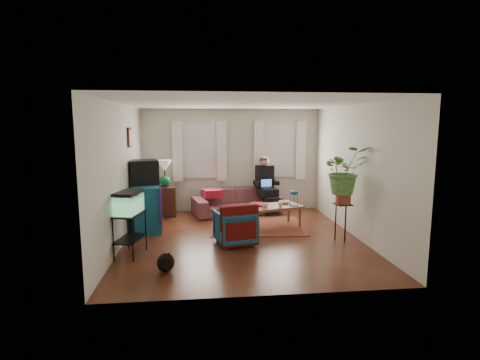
{
  "coord_description": "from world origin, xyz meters",
  "views": [
    {
      "loc": [
        -0.81,
        -7.04,
        2.21
      ],
      "look_at": [
        0.0,
        0.4,
        1.1
      ],
      "focal_mm": 28.0,
      "sensor_mm": 36.0,
      "label": 1
    }
  ],
  "objects": [
    {
      "name": "dresser",
      "position": [
        -1.99,
        0.85,
        0.48
      ],
      "size": [
        0.81,
        1.17,
        0.96
      ],
      "primitive_type": "cube",
      "rotation": [
        0.0,
        0.0,
        0.28
      ],
      "color": "#11676A",
      "rests_on": "floor"
    },
    {
      "name": "sofa",
      "position": [
        0.1,
        2.05,
        0.42
      ],
      "size": [
        2.29,
        1.3,
        0.84
      ],
      "primitive_type": "imported",
      "rotation": [
        0.0,
        0.0,
        0.22
      ],
      "color": "brown",
      "rests_on": "floor"
    },
    {
      "name": "wall_back",
      "position": [
        0.0,
        2.5,
        1.3
      ],
      "size": [
        4.5,
        0.01,
        2.6
      ],
      "primitive_type": "cube",
      "color": "silver",
      "rests_on": "floor"
    },
    {
      "name": "aquarium",
      "position": [
        -2.0,
        -0.74,
        0.93
      ],
      "size": [
        0.46,
        0.66,
        0.39
      ],
      "primitive_type": "cube",
      "rotation": [
        0.0,
        0.0,
        -0.23
      ],
      "color": "#7FD899",
      "rests_on": "aquarium_stand"
    },
    {
      "name": "birdcage",
      "position": [
        1.2,
        0.68,
        0.65
      ],
      "size": [
        0.24,
        0.24,
        0.34
      ],
      "primitive_type": null,
      "rotation": [
        0.0,
        0.0,
        0.29
      ],
      "color": "#115B6B",
      "rests_on": "coffee_table"
    },
    {
      "name": "plant_stand",
      "position": [
        1.89,
        -0.33,
        0.36
      ],
      "size": [
        0.34,
        0.34,
        0.72
      ],
      "primitive_type": "cube",
      "rotation": [
        0.0,
        0.0,
        0.12
      ],
      "color": "black",
      "rests_on": "floor"
    },
    {
      "name": "area_rug",
      "position": [
        0.43,
        0.84,
        0.01
      ],
      "size": [
        2.11,
        1.73,
        0.01
      ],
      "primitive_type": "cube",
      "rotation": [
        0.0,
        0.0,
        -0.07
      ],
      "color": "brown",
      "rests_on": "floor"
    },
    {
      "name": "wall_right",
      "position": [
        2.25,
        0.0,
        1.3
      ],
      "size": [
        0.01,
        5.0,
        2.6
      ],
      "primitive_type": "cube",
      "color": "silver",
      "rests_on": "floor"
    },
    {
      "name": "side_table",
      "position": [
        -1.65,
        2.07,
        0.36
      ],
      "size": [
        0.5,
        0.5,
        0.72
      ],
      "primitive_type": "cube",
      "rotation": [
        0.0,
        0.0,
        0.02
      ],
      "color": "#3D2117",
      "rests_on": "floor"
    },
    {
      "name": "serape_throw",
      "position": [
        -0.11,
        -0.56,
        0.49
      ],
      "size": [
        0.72,
        0.32,
        0.57
      ],
      "primitive_type": "cube",
      "rotation": [
        0.0,
        0.0,
        0.24
      ],
      "color": "#9E0A0A",
      "rests_on": "armchair"
    },
    {
      "name": "bowl",
      "position": [
        1.04,
        0.91,
        0.51
      ],
      "size": [
        0.28,
        0.28,
        0.06
      ],
      "primitive_type": "imported",
      "rotation": [
        0.0,
        0.0,
        0.29
      ],
      "color": "white",
      "rests_on": "coffee_table"
    },
    {
      "name": "window_right",
      "position": [
        1.25,
        2.48,
        1.55
      ],
      "size": [
        1.08,
        0.04,
        1.38
      ],
      "primitive_type": "cube",
      "color": "white",
      "rests_on": "wall_back"
    },
    {
      "name": "wall_left",
      "position": [
        -2.25,
        0.0,
        1.3
      ],
      "size": [
        0.01,
        5.0,
        2.6
      ],
      "primitive_type": "cube",
      "color": "silver",
      "rests_on": "floor"
    },
    {
      "name": "crt_tv",
      "position": [
        -2.0,
        0.96,
        1.22
      ],
      "size": [
        0.71,
        0.67,
        0.51
      ],
      "primitive_type": "cube",
      "rotation": [
        0.0,
        0.0,
        0.28
      ],
      "color": "black",
      "rests_on": "dresser"
    },
    {
      "name": "curtains_left",
      "position": [
        -0.8,
        2.4,
        1.55
      ],
      "size": [
        1.36,
        0.06,
        1.5
      ],
      "primitive_type": "cube",
      "color": "white",
      "rests_on": "wall_back"
    },
    {
      "name": "picture_frame",
      "position": [
        -2.21,
        0.85,
        1.95
      ],
      "size": [
        0.04,
        0.32,
        0.4
      ],
      "primitive_type": "cube",
      "color": "#3D2616",
      "rests_on": "wall_left"
    },
    {
      "name": "aquarium_stand",
      "position": [
        -2.0,
        -0.74,
        0.37
      ],
      "size": [
        0.51,
        0.72,
        0.73
      ],
      "primitive_type": "cube",
      "rotation": [
        0.0,
        0.0,
        -0.23
      ],
      "color": "black",
      "rests_on": "floor"
    },
    {
      "name": "curtains_right",
      "position": [
        1.25,
        2.4,
        1.55
      ],
      "size": [
        1.36,
        0.06,
        1.5
      ],
      "primitive_type": "cube",
      "color": "white",
      "rests_on": "wall_back"
    },
    {
      "name": "ceiling",
      "position": [
        0.0,
        0.0,
        2.6
      ],
      "size": [
        4.5,
        5.0,
        0.01
      ],
      "primitive_type": "cube",
      "color": "white",
      "rests_on": "wall_back"
    },
    {
      "name": "window_left",
      "position": [
        -0.8,
        2.48,
        1.55
      ],
      "size": [
        1.08,
        0.04,
        1.38
      ],
      "primitive_type": "cube",
      "color": "white",
      "rests_on": "wall_back"
    },
    {
      "name": "snack_tray",
      "position": [
        0.42,
        0.78,
        0.5
      ],
      "size": [
        0.45,
        0.45,
        0.04
      ],
      "primitive_type": "cylinder",
      "rotation": [
        0.0,
        0.0,
        0.29
      ],
      "color": "#B21414",
      "rests_on": "coffee_table"
    },
    {
      "name": "floor",
      "position": [
        0.0,
        0.0,
        0.0
      ],
      "size": [
        4.5,
        5.0,
        0.01
      ],
      "primitive_type": "cube",
      "color": "#4F2B14",
      "rests_on": "ground"
    },
    {
      "name": "table_lamp",
      "position": [
        -1.65,
        2.07,
        1.03
      ],
      "size": [
        0.38,
        0.38,
        0.66
      ],
      "primitive_type": null,
      "rotation": [
        0.0,
        0.0,
        0.02
      ],
      "color": "white",
      "rests_on": "side_table"
    },
    {
      "name": "black_cat",
      "position": [
        -1.34,
        -1.54,
        0.17
      ],
      "size": [
        0.34,
        0.45,
        0.35
      ],
      "primitive_type": "ellipsoid",
      "rotation": [
        0.0,
        0.0,
        0.2
      ],
      "color": "black",
      "rests_on": "floor"
    },
    {
      "name": "wall_front",
      "position": [
        0.0,
        -2.5,
        1.3
      ],
      "size": [
        4.5,
        0.01,
        2.6
      ],
      "primitive_type": "cube",
      "color": "silver",
      "rests_on": "floor"
    },
    {
      "name": "seated_person",
      "position": [
        0.86,
        2.22,
        0.64
      ],
      "size": [
        0.67,
        0.76,
        1.28
      ],
      "primitive_type": null,
      "rotation": [
        0.0,
        0.0,
        0.22
      ],
      "color": "black",
      "rests_on": "sofa"
    },
    {
      "name": "armchair",
      "position": [
        -0.17,
        -0.3,
        0.35
      ],
      "size": [
        0.81,
        0.78,
        0.7
      ],
      "primitive_type": "imported",
      "rotation": [
        0.0,
        0.0,
        3.38
      ],
      "color": "#115C68",
      "rests_on": "floor"
    },
    {
      "name": "cup_a",
      "position": [
        0.54,
        0.54,
        0.53
      ],
      "size": [
        0.16,
        0.16,
        0.1
      ],
      "primitive_type": "imported",
      "rotation": [
        0.0,
        0.0,
        0.29
      ],
      "color": "white",
      "rests_on": "coffee_table"
    },
    {
      "name": "coffee_table",
      "position": [
        0.77,
        0.72,
        0.24
      ],
      "size": [
        1.3,
        0.94,
        0.48
      ],
      "primitive_type": "cube",
      "rotation": [
        0.0,
        0.0,
        0.29
      ],
      "color": "brown",
      "rests_on": "floor"
    },
    {
      "name": "potted_plant",
      "position": [
        1.89,
        -0.33,
        1.22
      ],
      "size": [
        0.9,
        0.8,
        0.91
      ],
      "primitive_type": "imported",
      "rotation": [
        0.0,
        0.0,
        0.12
      ],
      "color": "#599947",
      "rests_on": "plant_stand"
    },
    {
      "name": "cup_b",
      "position": [
        0.87,
        0.55,
        0.53
      ],
      "size": [
        0.13,
        0.13,
        0.1
      ],
      "primitive_type": "imported",
      "rotation": [
        0.0,
        0.0,
        0.29
      ],
      "color": "beige",
      "rests_on": "coffee_table"
    }
  ]
}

